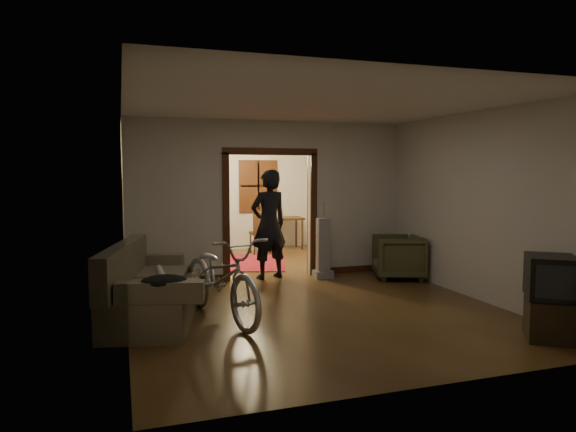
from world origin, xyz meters
name	(u,v)px	position (x,y,z in m)	size (l,w,h in m)	color
floor	(282,286)	(0.00, 0.00, 0.00)	(5.00, 8.50, 0.01)	#3E2913
ceiling	(282,117)	(0.00, 0.00, 2.80)	(5.00, 8.50, 0.01)	white
wall_back	(230,192)	(0.00, 4.25, 1.40)	(5.00, 0.02, 2.80)	beige
wall_left	(124,206)	(-2.50, 0.00, 1.40)	(0.02, 8.50, 2.80)	beige
wall_right	(415,200)	(2.50, 0.00, 1.40)	(0.02, 8.50, 2.80)	beige
partition_wall	(270,200)	(0.00, 0.75, 1.40)	(5.00, 0.14, 2.80)	beige
door_casing	(270,217)	(0.00, 0.75, 1.10)	(1.74, 0.20, 2.32)	#3E1E0E
far_window	(258,186)	(0.70, 4.21, 1.55)	(0.98, 0.06, 1.28)	black
chandelier	(247,150)	(0.00, 2.50, 2.35)	(0.24, 0.24, 0.24)	#FFE0A5
light_switch	(326,207)	(1.05, 0.68, 1.25)	(0.08, 0.01, 0.12)	silver
sofa	(155,281)	(-2.15, -1.31, 0.50)	(0.97, 2.16, 0.99)	brown
rolled_paper	(161,274)	(-2.05, -1.01, 0.53)	(0.10, 0.10, 0.82)	beige
jacket	(164,281)	(-2.10, -2.22, 0.68)	(0.52, 0.39, 0.15)	black
bicycle	(221,277)	(-1.33, -1.60, 0.55)	(0.73, 2.10, 1.11)	silver
armchair	(398,257)	(2.15, -0.07, 0.39)	(0.83, 0.86, 0.78)	#434627
tv_stand	(549,319)	(2.06, -3.56, 0.24)	(0.52, 0.47, 0.47)	black
crt_tv	(551,277)	(2.06, -3.56, 0.73)	(0.56, 0.50, 0.48)	black
vacuum	(323,248)	(0.89, 0.40, 0.54)	(0.33, 0.26, 1.08)	gray
person	(269,224)	(-0.04, 0.67, 0.97)	(0.71, 0.47, 1.94)	black
oriental_rug	(248,262)	(-0.04, 2.30, 0.01)	(1.56, 2.05, 0.02)	maroon
locker	(176,213)	(-1.34, 3.82, 0.97)	(0.97, 0.54, 1.94)	#203620
globe	(176,170)	(-1.34, 3.82, 1.94)	(0.26, 0.26, 0.26)	#1E5972
desk	(281,234)	(1.18, 3.85, 0.39)	(1.04, 0.58, 0.77)	#332011
desk_chair	(260,233)	(0.51, 3.32, 0.49)	(0.43, 0.43, 0.98)	#332011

